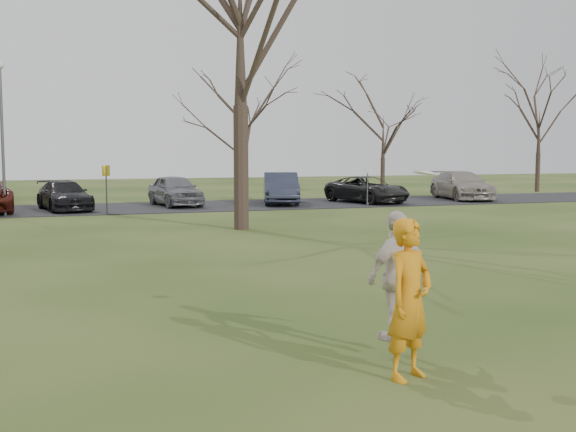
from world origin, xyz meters
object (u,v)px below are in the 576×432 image
at_px(car_5, 281,188).
at_px(lamp_post, 2,119).
at_px(player_defender, 410,299).
at_px(car_4, 175,190).
at_px(car_3, 64,196).
at_px(big_tree, 240,21).
at_px(car_7, 462,185).
at_px(catching_play, 398,275).
at_px(car_6, 367,189).

xyz_separation_m(car_5, lamp_post, (-12.64, -2.44, 3.15)).
xyz_separation_m(player_defender, car_4, (1.52, 26.16, -0.16)).
relative_size(car_3, car_5, 0.94).
bearing_deg(big_tree, car_5, 64.99).
distance_m(car_5, lamp_post, 13.25).
distance_m(car_7, catching_play, 30.05).
xyz_separation_m(car_3, big_tree, (5.66, -9.55, 6.31)).
height_order(car_4, lamp_post, lamp_post).
xyz_separation_m(car_3, car_6, (14.78, -0.14, 0.02)).
relative_size(car_6, big_tree, 0.34).
bearing_deg(car_4, catching_play, -101.55).
distance_m(car_5, big_tree, 12.59).
bearing_deg(car_7, player_defender, -114.66).
distance_m(car_4, car_7, 15.60).
bearing_deg(lamp_post, big_tree, -43.15).
bearing_deg(car_3, lamp_post, -150.59).
bearing_deg(car_3, big_tree, -71.13).
bearing_deg(car_7, car_6, -165.77).
bearing_deg(car_7, catching_play, -115.09).
distance_m(car_6, catching_play, 26.68).
relative_size(car_4, car_5, 0.92).
height_order(car_3, car_6, car_6).
distance_m(car_4, car_5, 5.22).
xyz_separation_m(car_3, lamp_post, (-2.34, -2.05, 3.28)).
height_order(car_4, car_7, car_7).
height_order(car_5, big_tree, big_tree).
bearing_deg(catching_play, car_6, 65.82).
xyz_separation_m(car_5, car_7, (10.39, 0.00, -0.02)).
bearing_deg(car_6, catching_play, -131.05).
bearing_deg(car_7, car_5, -170.98).
bearing_deg(lamp_post, car_7, 6.06).
bearing_deg(car_3, car_5, -9.60).
bearing_deg(car_4, car_7, -10.46).
relative_size(player_defender, car_5, 0.40).
relative_size(car_4, catching_play, 1.98).
bearing_deg(car_6, car_3, 162.59).
bearing_deg(lamp_post, player_defender, -75.72).
xyz_separation_m(car_4, lamp_post, (-7.44, -2.92, 3.18)).
height_order(player_defender, car_3, player_defender).
bearing_deg(big_tree, car_7, 33.48).
xyz_separation_m(car_6, big_tree, (-9.11, -9.40, 6.29)).
bearing_deg(player_defender, catching_play, 46.13).
bearing_deg(big_tree, car_3, 120.68).
bearing_deg(car_7, lamp_post, -164.92).
xyz_separation_m(player_defender, car_5, (6.73, 25.68, -0.13)).
bearing_deg(catching_play, car_5, 75.45).
relative_size(player_defender, car_3, 0.43).
bearing_deg(lamp_post, car_3, 41.22).
relative_size(player_defender, lamp_post, 0.30).
distance_m(catching_play, big_tree, 16.17).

